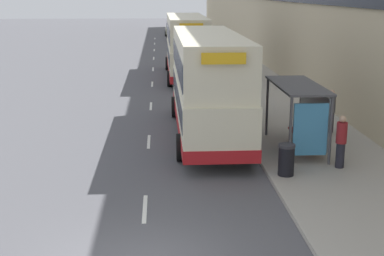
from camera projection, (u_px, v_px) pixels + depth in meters
The scene contains 19 objects.
pavement at pixel (224, 57), 49.46m from camera, with size 5.00×93.00×0.14m.
lane_mark_0 at pixel (145, 209), 15.13m from camera, with size 0.12×2.00×0.01m.
lane_mark_1 at pixel (149, 142), 21.84m from camera, with size 0.12×2.00×0.01m.
lane_mark_2 at pixel (151, 106), 28.54m from camera, with size 0.12×2.00×0.01m.
lane_mark_3 at pixel (152, 84), 35.25m from camera, with size 0.12×2.00×0.01m.
lane_mark_4 at pixel (153, 69), 41.96m from camera, with size 0.12×2.00×0.01m.
lane_mark_5 at pixel (154, 58), 48.66m from camera, with size 0.12×2.00×0.01m.
lane_mark_6 at pixel (154, 50), 55.37m from camera, with size 0.12×2.00×0.01m.
lane_mark_7 at pixel (155, 44), 62.08m from camera, with size 0.12×2.00×0.01m.
lane_mark_8 at pixel (155, 39), 68.79m from camera, with size 0.12×2.00×0.01m.
bus_shelter at pixel (304, 106), 19.70m from camera, with size 1.60×4.20×2.48m.
double_decker_bus_near at pixel (208, 83), 22.14m from camera, with size 2.85×10.72×4.30m.
double_decker_bus_ahead at pixel (186, 45), 37.40m from camera, with size 2.85×11.47×4.30m.
car_0 at pixel (172, 29), 73.07m from camera, with size 2.07×3.86×1.71m.
car_1 at pixel (175, 33), 66.52m from camera, with size 2.05×4.25×1.81m.
pedestrian_1 at pixel (331, 111), 22.54m from camera, with size 0.36×0.36×1.83m.
pedestrian_2 at pixel (316, 127), 20.32m from camera, with size 0.32×0.32×1.61m.
pedestrian_3 at pixel (341, 141), 18.01m from camera, with size 0.36×0.36×1.82m.
litter_bin at pixel (286, 160), 17.35m from camera, with size 0.55×0.55×1.05m.
Camera 1 is at (0.46, -10.77, 6.00)m, focal length 50.00 mm.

